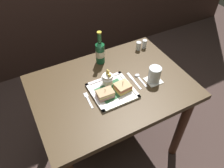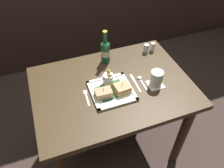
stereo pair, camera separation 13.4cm
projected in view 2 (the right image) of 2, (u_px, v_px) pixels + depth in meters
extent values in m
plane|color=#40302B|center=(112.00, 145.00, 1.98)|extent=(6.00, 6.00, 0.00)
cube|color=#402F1B|center=(112.00, 87.00, 1.46)|extent=(1.03, 0.74, 0.04)
cylinder|color=#492718|center=(182.00, 135.00, 1.64)|extent=(0.07, 0.07, 0.72)
cylinder|color=#432522|center=(49.00, 108.00, 1.82)|extent=(0.07, 0.07, 0.72)
cylinder|color=#3A2022|center=(146.00, 83.00, 2.03)|extent=(0.07, 0.07, 0.72)
cube|color=white|center=(112.00, 91.00, 1.41)|extent=(0.26, 0.26, 0.01)
cube|color=#2D613A|center=(112.00, 90.00, 1.40)|extent=(0.20, 0.17, 0.00)
cube|color=white|center=(119.00, 104.00, 1.32)|extent=(0.26, 0.02, 0.01)
cube|color=white|center=(105.00, 78.00, 1.48)|extent=(0.26, 0.02, 0.01)
cube|color=white|center=(93.00, 95.00, 1.37)|extent=(0.02, 0.26, 0.01)
cube|color=white|center=(129.00, 86.00, 1.43)|extent=(0.02, 0.26, 0.01)
cube|color=tan|center=(104.00, 95.00, 1.37)|extent=(0.10, 0.07, 0.01)
cube|color=pink|center=(104.00, 94.00, 1.36)|extent=(0.10, 0.07, 0.01)
cube|color=tan|center=(104.00, 93.00, 1.36)|extent=(0.10, 0.07, 0.01)
cube|color=#F0C87C|center=(104.00, 92.00, 1.35)|extent=(0.10, 0.07, 0.01)
cube|color=tan|center=(103.00, 91.00, 1.34)|extent=(0.10, 0.07, 0.01)
cylinder|color=tan|center=(103.00, 92.00, 1.35)|extent=(0.00, 0.00, 0.07)
cube|color=tan|center=(122.00, 90.00, 1.40)|extent=(0.10, 0.09, 0.01)
cube|color=#E2BC4B|center=(122.00, 89.00, 1.39)|extent=(0.10, 0.09, 0.01)
cube|color=tan|center=(122.00, 88.00, 1.38)|extent=(0.10, 0.09, 0.01)
cube|color=#C04F34|center=(122.00, 87.00, 1.38)|extent=(0.10, 0.09, 0.01)
cube|color=tan|center=(122.00, 86.00, 1.37)|extent=(0.10, 0.09, 0.01)
cylinder|color=tan|center=(122.00, 86.00, 1.37)|extent=(0.00, 0.00, 0.08)
cylinder|color=white|center=(108.00, 79.00, 1.42)|extent=(0.07, 0.07, 0.07)
cone|color=white|center=(108.00, 75.00, 1.40)|extent=(0.08, 0.08, 0.03)
cube|color=#E2C46F|center=(109.00, 74.00, 1.41)|extent=(0.02, 0.01, 0.05)
cube|color=#D6C159|center=(108.00, 74.00, 1.40)|extent=(0.03, 0.01, 0.07)
cube|color=#D6B956|center=(109.00, 77.00, 1.39)|extent=(0.01, 0.01, 0.06)
cube|color=#EDD36E|center=(111.00, 76.00, 1.40)|extent=(0.01, 0.02, 0.05)
cube|color=#E5B958|center=(109.00, 74.00, 1.40)|extent=(0.02, 0.02, 0.07)
cube|color=#DFB75F|center=(109.00, 75.00, 1.40)|extent=(0.01, 0.01, 0.06)
cylinder|color=#165534|center=(105.00, 53.00, 1.57)|extent=(0.06, 0.06, 0.15)
cone|color=#175E32|center=(105.00, 43.00, 1.51)|extent=(0.06, 0.06, 0.02)
cylinder|color=#20572D|center=(105.00, 37.00, 1.48)|extent=(0.03, 0.03, 0.07)
cylinder|color=gold|center=(105.00, 32.00, 1.45)|extent=(0.03, 0.03, 0.01)
cylinder|color=beige|center=(105.00, 53.00, 1.57)|extent=(0.06, 0.06, 0.05)
cube|color=white|center=(155.00, 84.00, 1.45)|extent=(0.10, 0.10, 0.00)
cylinder|color=silver|center=(156.00, 78.00, 1.41)|extent=(0.08, 0.08, 0.11)
cylinder|color=silver|center=(156.00, 80.00, 1.42)|extent=(0.07, 0.07, 0.08)
cube|color=silver|center=(87.00, 100.00, 1.36)|extent=(0.02, 0.10, 0.00)
cube|color=silver|center=(85.00, 92.00, 1.40)|extent=(0.03, 0.04, 0.00)
cube|color=silver|center=(138.00, 87.00, 1.44)|extent=(0.01, 0.11, 0.00)
cube|color=silver|center=(132.00, 78.00, 1.50)|extent=(0.02, 0.07, 0.00)
cube|color=silver|center=(144.00, 85.00, 1.45)|extent=(0.01, 0.10, 0.00)
ellipsoid|color=silver|center=(140.00, 78.00, 1.49)|extent=(0.03, 0.03, 0.01)
cylinder|color=silver|center=(146.00, 49.00, 1.69)|extent=(0.04, 0.04, 0.06)
cylinder|color=white|center=(146.00, 50.00, 1.70)|extent=(0.03, 0.03, 0.03)
cylinder|color=silver|center=(147.00, 45.00, 1.66)|extent=(0.04, 0.04, 0.01)
cylinder|color=silver|center=(153.00, 47.00, 1.70)|extent=(0.03, 0.03, 0.06)
cylinder|color=#39232A|center=(152.00, 49.00, 1.71)|extent=(0.03, 0.03, 0.03)
cylinder|color=silver|center=(153.00, 44.00, 1.68)|extent=(0.03, 0.03, 0.01)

